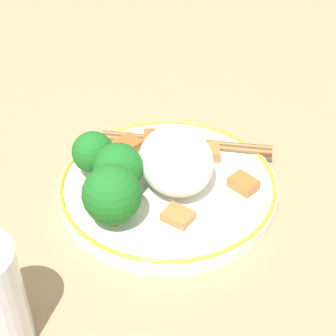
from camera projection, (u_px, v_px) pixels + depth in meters
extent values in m
plane|color=#9E7A56|center=(168.00, 193.00, 0.63)|extent=(3.00, 3.00, 0.00)
cylinder|color=white|center=(168.00, 188.00, 0.62)|extent=(0.24, 0.24, 0.02)
torus|color=#B28C26|center=(168.00, 182.00, 0.62)|extent=(0.24, 0.24, 0.00)
ellipsoid|color=white|center=(176.00, 161.00, 0.60)|extent=(0.10, 0.08, 0.06)
cylinder|color=#72AD4C|center=(95.00, 170.00, 0.62)|extent=(0.02, 0.02, 0.02)
sphere|color=#19601E|center=(93.00, 152.00, 0.61)|extent=(0.05, 0.05, 0.05)
cylinder|color=#72AD4C|center=(120.00, 188.00, 0.60)|extent=(0.02, 0.02, 0.02)
sphere|color=#19601E|center=(118.00, 168.00, 0.58)|extent=(0.05, 0.05, 0.05)
cylinder|color=#72AD4C|center=(114.00, 217.00, 0.56)|extent=(0.01, 0.01, 0.01)
sphere|color=#19601E|center=(112.00, 194.00, 0.54)|extent=(0.06, 0.06, 0.06)
cube|color=#995B28|center=(243.00, 184.00, 0.60)|extent=(0.04, 0.03, 0.01)
cube|color=brown|center=(154.00, 162.00, 0.63)|extent=(0.04, 0.02, 0.01)
cube|color=brown|center=(159.00, 138.00, 0.67)|extent=(0.03, 0.04, 0.01)
cube|color=#9E6633|center=(206.00, 152.00, 0.65)|extent=(0.03, 0.03, 0.01)
cube|color=brown|center=(126.00, 146.00, 0.66)|extent=(0.04, 0.04, 0.01)
cube|color=#9E6633|center=(181.00, 216.00, 0.57)|extent=(0.04, 0.04, 0.01)
cube|color=#9E6633|center=(179.00, 151.00, 0.65)|extent=(0.03, 0.03, 0.01)
cylinder|color=brown|center=(186.00, 141.00, 0.67)|extent=(0.07, 0.20, 0.01)
cylinder|color=brown|center=(185.00, 145.00, 0.67)|extent=(0.07, 0.20, 0.01)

